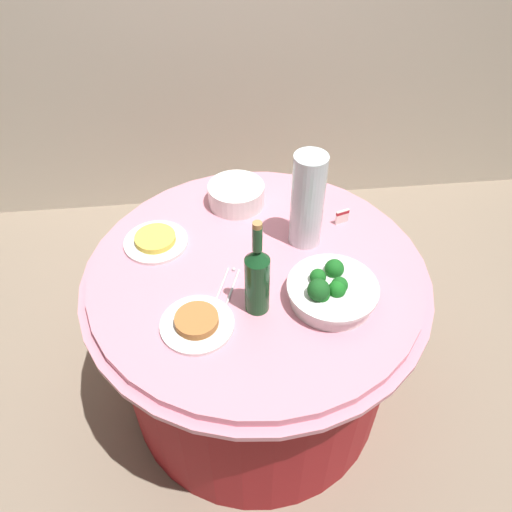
% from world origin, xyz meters
% --- Properties ---
extents(ground_plane, '(6.00, 6.00, 0.00)m').
position_xyz_m(ground_plane, '(0.00, 0.00, 0.00)').
color(ground_plane, gray).
extents(buffet_table, '(1.16, 1.16, 0.74)m').
position_xyz_m(buffet_table, '(0.00, 0.00, 0.38)').
color(buffet_table, maroon).
rests_on(buffet_table, ground_plane).
extents(broccoli_bowl, '(0.28, 0.28, 0.12)m').
position_xyz_m(broccoli_bowl, '(0.21, -0.17, 0.78)').
color(broccoli_bowl, white).
rests_on(broccoli_bowl, buffet_table).
extents(plate_stack, '(0.21, 0.21, 0.08)m').
position_xyz_m(plate_stack, '(-0.04, 0.35, 0.78)').
color(plate_stack, white).
rests_on(plate_stack, buffet_table).
extents(wine_bottle, '(0.07, 0.07, 0.34)m').
position_xyz_m(wine_bottle, '(-0.01, -0.17, 0.87)').
color(wine_bottle, '#164721').
rests_on(wine_bottle, buffet_table).
extents(decorative_fruit_vase, '(0.11, 0.11, 0.34)m').
position_xyz_m(decorative_fruit_vase, '(0.18, 0.12, 0.90)').
color(decorative_fruit_vase, silver).
rests_on(decorative_fruit_vase, buffet_table).
extents(serving_tongs, '(0.10, 0.17, 0.01)m').
position_xyz_m(serving_tongs, '(-0.10, -0.08, 0.74)').
color(serving_tongs, silver).
rests_on(serving_tongs, buffet_table).
extents(food_plate_peanuts, '(0.22, 0.22, 0.04)m').
position_xyz_m(food_plate_peanuts, '(-0.20, -0.22, 0.75)').
color(food_plate_peanuts, white).
rests_on(food_plate_peanuts, buffet_table).
extents(food_plate_fried_egg, '(0.22, 0.22, 0.03)m').
position_xyz_m(food_plate_fried_egg, '(-0.33, 0.15, 0.75)').
color(food_plate_fried_egg, white).
rests_on(food_plate_fried_egg, buffet_table).
extents(label_placard_front, '(0.05, 0.02, 0.05)m').
position_xyz_m(label_placard_front, '(0.33, 0.19, 0.77)').
color(label_placard_front, white).
rests_on(label_placard_front, buffet_table).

